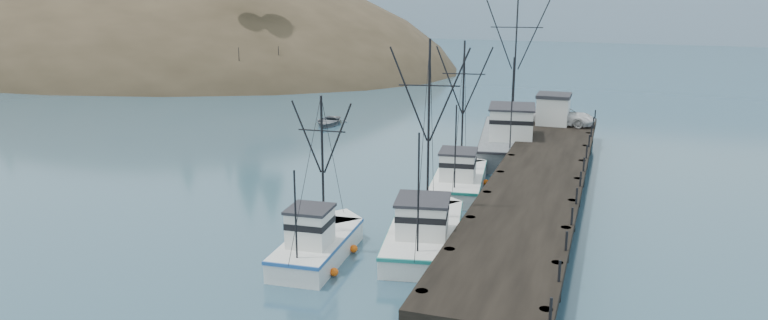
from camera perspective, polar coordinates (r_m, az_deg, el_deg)
ground at (r=38.14m, az=-12.05°, el=-8.48°), size 400.00×400.00×0.00m
pier at (r=47.91m, az=12.73°, el=-1.57°), size 6.00×44.00×2.00m
headland at (r=144.51m, az=-21.77°, el=5.92°), size 134.80×78.00×51.00m
distant_ridge at (r=200.60m, az=16.66°, el=9.82°), size 360.00×40.00×26.00m
distant_ridge_far at (r=223.19m, az=3.72°, el=10.82°), size 180.00×25.00×18.00m
moored_sailboats at (r=100.83m, az=-13.46°, el=6.01°), size 19.29×9.84×6.35m
trawler_near at (r=39.82m, az=3.45°, el=-5.89°), size 5.65×12.10×12.06m
trawler_mid at (r=38.05m, az=-5.42°, el=-6.93°), size 3.50×9.03×9.25m
trawler_far at (r=50.32m, az=6.31°, el=-1.54°), size 4.60×10.83×11.08m
work_vessel at (r=61.95m, az=10.55°, el=1.77°), size 7.01×17.41×14.24m
pier_shed at (r=65.09m, az=13.92°, el=4.17°), size 3.00×3.20×2.80m
pickup_truck at (r=65.13m, az=14.75°, el=3.55°), size 5.98×3.48×1.57m
motorboat at (r=73.25m, az=-4.66°, el=2.96°), size 4.25×5.45×1.03m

